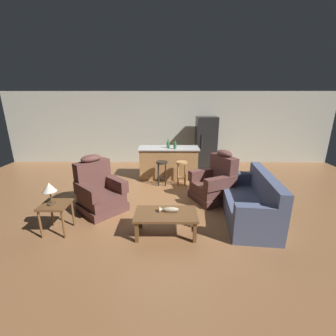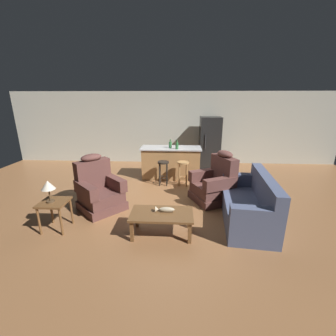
# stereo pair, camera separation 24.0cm
# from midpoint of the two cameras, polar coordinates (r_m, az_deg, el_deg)

# --- Properties ---
(ground_plane) EXTENTS (12.00, 12.00, 0.00)m
(ground_plane) POSITION_cam_midpoint_polar(r_m,az_deg,el_deg) (5.74, 1.37, -6.88)
(ground_plane) COLOR brown
(back_wall) EXTENTS (12.00, 0.05, 2.60)m
(back_wall) POSITION_cam_midpoint_polar(r_m,az_deg,el_deg) (8.43, 2.10, 10.09)
(back_wall) COLOR #B2B2A3
(back_wall) RESTS_ON ground_plane
(coffee_table) EXTENTS (1.10, 0.60, 0.42)m
(coffee_table) POSITION_cam_midpoint_polar(r_m,az_deg,el_deg) (4.04, 0.12, -12.07)
(coffee_table) COLOR brown
(coffee_table) RESTS_ON ground_plane
(fish_figurine) EXTENTS (0.34, 0.10, 0.10)m
(fish_figurine) POSITION_cam_midpoint_polar(r_m,az_deg,el_deg) (4.04, 0.91, -10.53)
(fish_figurine) COLOR #4C3823
(fish_figurine) RESTS_ON coffee_table
(couch) EXTENTS (1.03, 1.98, 0.94)m
(couch) POSITION_cam_midpoint_polar(r_m,az_deg,el_deg) (4.80, 21.41, -8.69)
(couch) COLOR #4C5675
(couch) RESTS_ON ground_plane
(recliner_near_lamp) EXTENTS (1.19, 1.19, 1.20)m
(recliner_near_lamp) POSITION_cam_midpoint_polar(r_m,az_deg,el_deg) (5.13, -15.86, -5.45)
(recliner_near_lamp) COLOR brown
(recliner_near_lamp) RESTS_ON ground_plane
(recliner_near_island) EXTENTS (1.12, 1.12, 1.20)m
(recliner_near_island) POSITION_cam_midpoint_polar(r_m,az_deg,el_deg) (5.45, 13.11, -3.88)
(recliner_near_island) COLOR brown
(recliner_near_island) RESTS_ON ground_plane
(end_table) EXTENTS (0.48, 0.48, 0.56)m
(end_table) POSITION_cam_midpoint_polar(r_m,az_deg,el_deg) (4.59, -25.55, -8.81)
(end_table) COLOR brown
(end_table) RESTS_ON ground_plane
(table_lamp) EXTENTS (0.24, 0.24, 0.41)m
(table_lamp) POSITION_cam_midpoint_polar(r_m,az_deg,el_deg) (4.43, -26.81, -4.14)
(table_lamp) COLOR #4C3823
(table_lamp) RESTS_ON end_table
(kitchen_island) EXTENTS (1.80, 0.70, 0.95)m
(kitchen_island) POSITION_cam_midpoint_polar(r_m,az_deg,el_deg) (6.85, 1.75, 1.40)
(kitchen_island) COLOR #9E7042
(kitchen_island) RESTS_ON ground_plane
(bar_stool_left) EXTENTS (0.32, 0.32, 0.68)m
(bar_stool_left) POSITION_cam_midpoint_polar(r_m,az_deg,el_deg) (6.25, -0.09, -0.20)
(bar_stool_left) COLOR black
(bar_stool_left) RESTS_ON ground_plane
(bar_stool_right) EXTENTS (0.32, 0.32, 0.68)m
(bar_stool_right) POSITION_cam_midpoint_polar(r_m,az_deg,el_deg) (6.25, 4.92, -0.28)
(bar_stool_right) COLOR #A87A47
(bar_stool_right) RESTS_ON ground_plane
(refrigerator) EXTENTS (0.70, 0.69, 1.76)m
(refrigerator) POSITION_cam_midpoint_polar(r_m,az_deg,el_deg) (8.01, 11.38, 6.34)
(refrigerator) COLOR black
(refrigerator) RESTS_ON ground_plane
(bottle_tall_green) EXTENTS (0.09, 0.09, 0.26)m
(bottle_tall_green) POSITION_cam_midpoint_polar(r_m,az_deg,el_deg) (6.49, 3.35, 5.68)
(bottle_tall_green) COLOR #2D6B38
(bottle_tall_green) RESTS_ON kitchen_island
(bottle_short_amber) EXTENTS (0.08, 0.08, 0.26)m
(bottle_short_amber) POSITION_cam_midpoint_polar(r_m,az_deg,el_deg) (6.62, 1.62, 5.93)
(bottle_short_amber) COLOR #2D6B38
(bottle_short_amber) RESTS_ON kitchen_island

